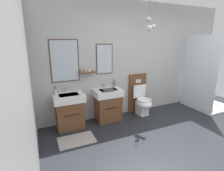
% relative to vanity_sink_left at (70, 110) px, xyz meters
% --- Properties ---
extents(ground_plane, '(6.35, 5.39, 0.10)m').
position_rel_vanity_sink_left_xyz_m(ground_plane, '(1.79, -1.78, -0.44)').
color(ground_plane, '#23262B').
rests_on(ground_plane, ground).
extents(wall_back, '(5.15, 0.58, 2.71)m').
position_rel_vanity_sink_left_xyz_m(wall_back, '(1.77, 0.25, 0.97)').
color(wall_back, '#B7B5B2').
rests_on(wall_back, ground).
extents(wall_left, '(0.12, 4.19, 2.71)m').
position_rel_vanity_sink_left_xyz_m(wall_left, '(-0.73, -1.78, 0.97)').
color(wall_left, '#B7B5B2').
rests_on(wall_left, ground).
extents(bath_mat, '(0.68, 0.44, 0.01)m').
position_rel_vanity_sink_left_xyz_m(bath_mat, '(0.00, -0.58, -0.38)').
color(bath_mat, '#9E9993').
rests_on(bath_mat, ground).
extents(vanity_sink_left, '(0.63, 0.46, 0.74)m').
position_rel_vanity_sink_left_xyz_m(vanity_sink_left, '(0.00, 0.00, 0.00)').
color(vanity_sink_left, brown).
rests_on(vanity_sink_left, ground).
extents(tap_on_left_sink, '(0.03, 0.13, 0.11)m').
position_rel_vanity_sink_left_xyz_m(tap_on_left_sink, '(0.00, 0.16, 0.43)').
color(tap_on_left_sink, silver).
rests_on(tap_on_left_sink, vanity_sink_left).
extents(vanity_sink_right, '(0.63, 0.46, 0.74)m').
position_rel_vanity_sink_left_xyz_m(vanity_sink_right, '(0.88, 0.00, 0.00)').
color(vanity_sink_right, brown).
rests_on(vanity_sink_right, ground).
extents(tap_on_right_sink, '(0.03, 0.13, 0.11)m').
position_rel_vanity_sink_left_xyz_m(tap_on_right_sink, '(0.88, 0.16, 0.43)').
color(tap_on_right_sink, silver).
rests_on(tap_on_right_sink, vanity_sink_right).
extents(toilet, '(0.48, 0.62, 1.00)m').
position_rel_vanity_sink_left_xyz_m(toilet, '(1.78, -0.01, -0.01)').
color(toilet, brown).
rests_on(toilet, ground).
extents(toothbrush_cup, '(0.07, 0.07, 0.20)m').
position_rel_vanity_sink_left_xyz_m(toothbrush_cup, '(-0.24, 0.15, 0.41)').
color(toothbrush_cup, silver).
rests_on(toothbrush_cup, vanity_sink_left).
extents(soap_dispenser, '(0.06, 0.06, 0.19)m').
position_rel_vanity_sink_left_xyz_m(soap_dispenser, '(1.13, 0.16, 0.44)').
color(soap_dispenser, gray).
rests_on(soap_dispenser, vanity_sink_right).
extents(folded_hand_towel, '(0.22, 0.16, 0.04)m').
position_rel_vanity_sink_left_xyz_m(folded_hand_towel, '(0.84, -0.13, 0.38)').
color(folded_hand_towel, '#47474C').
rests_on(folded_hand_towel, vanity_sink_right).
extents(shower_tray, '(1.03, 1.00, 1.95)m').
position_rel_vanity_sink_left_xyz_m(shower_tray, '(3.61, -0.40, 0.00)').
color(shower_tray, white).
rests_on(shower_tray, ground).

